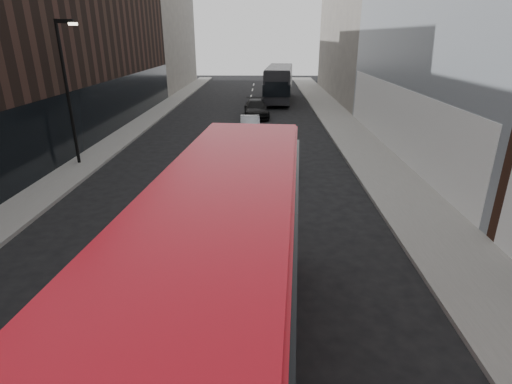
# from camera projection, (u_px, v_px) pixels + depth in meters

# --- Properties ---
(sidewalk_right) EXTENTS (3.00, 80.00, 0.15)m
(sidewalk_right) POSITION_uv_depth(u_px,v_px,m) (351.00, 135.00, 27.42)
(sidewalk_right) COLOR slate
(sidewalk_right) RESTS_ON ground
(sidewalk_left) EXTENTS (2.00, 80.00, 0.15)m
(sidewalk_left) POSITION_uv_depth(u_px,v_px,m) (127.00, 134.00, 27.71)
(sidewalk_left) COLOR slate
(sidewalk_left) RESTS_ON ground
(building_victorian) EXTENTS (6.50, 24.00, 21.00)m
(building_victorian) POSITION_uv_depth(u_px,v_px,m) (360.00, 3.00, 41.54)
(building_victorian) COLOR #68625C
(building_victorian) RESTS_ON ground
(building_left_mid) EXTENTS (5.00, 24.00, 14.00)m
(building_left_mid) POSITION_uv_depth(u_px,v_px,m) (92.00, 27.00, 29.90)
(building_left_mid) COLOR black
(building_left_mid) RESTS_ON ground
(building_left_far) EXTENTS (5.00, 20.00, 13.00)m
(building_left_far) POSITION_uv_depth(u_px,v_px,m) (162.00, 35.00, 50.57)
(building_left_far) COLOR #68625C
(building_left_far) RESTS_ON ground
(street_lamp) EXTENTS (1.06, 0.22, 7.00)m
(street_lamp) POSITION_uv_depth(u_px,v_px,m) (68.00, 84.00, 19.70)
(street_lamp) COLOR black
(street_lamp) RESTS_ON sidewalk_left
(red_bus) EXTENTS (3.33, 10.58, 4.22)m
(red_bus) POSITION_uv_depth(u_px,v_px,m) (222.00, 293.00, 6.76)
(red_bus) COLOR #B40B19
(red_bus) RESTS_ON ground
(grey_bus) EXTENTS (3.43, 11.02, 3.51)m
(grey_bus) POSITION_uv_depth(u_px,v_px,m) (279.00, 83.00, 41.31)
(grey_bus) COLOR black
(grey_bus) RESTS_ON ground
(car_a) EXTENTS (2.32, 4.73, 1.55)m
(car_a) POSITION_uv_depth(u_px,v_px,m) (272.00, 154.00, 20.39)
(car_a) COLOR black
(car_a) RESTS_ON ground
(car_b) EXTENTS (1.56, 3.88, 1.26)m
(car_b) POSITION_uv_depth(u_px,v_px,m) (250.00, 126.00, 27.57)
(car_b) COLOR gray
(car_b) RESTS_ON ground
(car_c) EXTENTS (2.33, 4.97, 1.40)m
(car_c) POSITION_uv_depth(u_px,v_px,m) (256.00, 109.00, 33.57)
(car_c) COLOR black
(car_c) RESTS_ON ground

